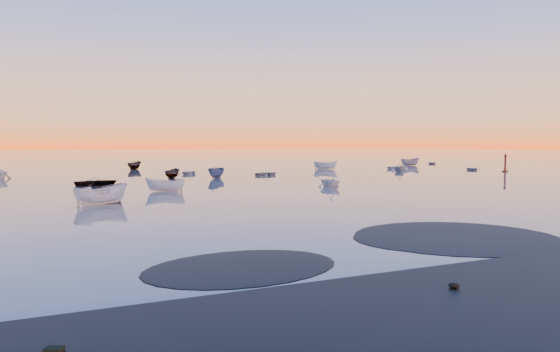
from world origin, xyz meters
TOP-DOWN VIEW (x-y plane):
  - ground at (0.00, 100.00)m, footprint 600.00×600.00m
  - moored_fleet at (0.00, 53.00)m, footprint 124.00×58.00m
  - boat_near_center at (-19.38, 24.00)m, footprint 3.07×4.66m
  - boat_near_right at (4.61, 30.46)m, footprint 3.42×2.02m
  - channel_marker at (45.10, 43.50)m, footprint 0.85×0.85m

SIDE VIEW (x-z plane):
  - ground at x=0.00m, z-range 0.00..0.00m
  - moored_fleet at x=0.00m, z-range -0.60..0.60m
  - boat_near_center at x=-19.38m, z-range -0.75..0.75m
  - boat_near_right at x=4.61m, z-range -0.56..0.56m
  - channel_marker at x=45.10m, z-range -0.32..2.71m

